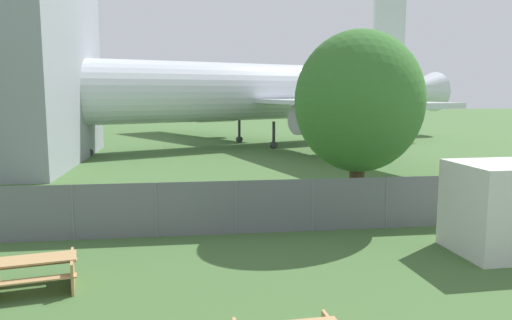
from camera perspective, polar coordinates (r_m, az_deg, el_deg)
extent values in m
cylinder|color=slate|center=(16.54, -20.21, -5.65)|extent=(0.07, 0.07, 1.76)
cylinder|color=slate|center=(16.18, -11.34, -5.61)|extent=(0.07, 0.07, 1.76)
cylinder|color=slate|center=(16.21, -2.28, -5.44)|extent=(0.07, 0.07, 1.76)
cylinder|color=slate|center=(16.64, 6.51, -5.13)|extent=(0.07, 0.07, 1.76)
cylinder|color=slate|center=(17.43, 14.68, -4.75)|extent=(0.07, 0.07, 1.76)
cylinder|color=slate|center=(18.54, 21.99, -4.32)|extent=(0.07, 0.07, 1.76)
cube|color=slate|center=(16.21, -2.28, -5.44)|extent=(56.00, 0.01, 1.76)
cylinder|color=silver|center=(41.68, -2.26, 7.78)|extent=(35.97, 19.25, 4.72)
cone|color=silver|center=(55.47, 17.75, 7.44)|extent=(7.11, 6.26, 4.25)
cube|color=silver|center=(33.92, 9.48, 6.47)|extent=(9.53, 17.53, 0.30)
cylinder|color=#939399|center=(36.17, 7.34, 4.67)|extent=(4.74, 3.65, 2.12)
cube|color=silver|center=(52.08, -6.25, 6.98)|extent=(13.22, 16.99, 0.30)
cylinder|color=#939399|center=(50.05, -4.56, 5.58)|extent=(4.74, 3.65, 2.12)
cube|color=silver|center=(52.75, 15.00, 13.96)|extent=(3.99, 1.92, 7.08)
cube|color=silver|center=(52.25, 14.61, 8.07)|extent=(7.62, 11.02, 0.20)
cylinder|color=#2D2D33|center=(37.48, -18.60, 2.08)|extent=(0.24, 0.24, 2.20)
cylinder|color=#2D2D33|center=(37.56, -18.55, 0.84)|extent=(0.63, 0.50, 0.56)
cylinder|color=#2D2D33|center=(40.38, 2.04, 2.87)|extent=(0.24, 0.24, 2.20)
cylinder|color=#2D2D33|center=(40.45, 2.04, 1.72)|extent=(0.63, 0.50, 0.56)
cylinder|color=#2D2D33|center=(45.19, -1.92, 3.40)|extent=(0.24, 0.24, 2.20)
cylinder|color=#2D2D33|center=(45.26, -1.92, 2.37)|extent=(0.63, 0.50, 0.56)
cube|color=tan|center=(12.87, -24.12, -10.33)|extent=(2.01, 1.12, 0.04)
cube|color=tan|center=(13.49, -23.85, -10.82)|extent=(1.91, 0.65, 0.04)
cube|color=tan|center=(12.44, -24.26, -12.43)|extent=(1.91, 0.65, 0.04)
cube|color=tan|center=(12.94, -20.21, -11.76)|extent=(0.34, 1.38, 0.74)
cylinder|color=#4C3823|center=(18.51, 11.41, -3.04)|extent=(0.55, 0.55, 2.31)
ellipsoid|color=#38702D|center=(18.19, 11.68, 6.59)|extent=(4.58, 4.58, 5.03)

